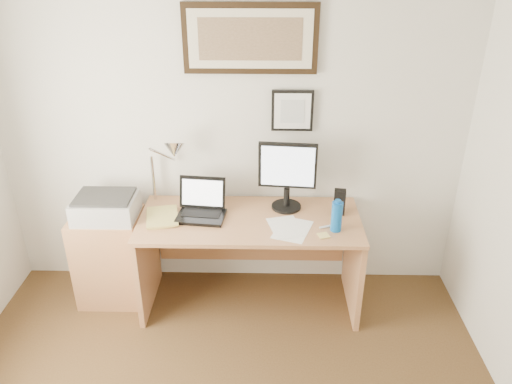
{
  "coord_description": "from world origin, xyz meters",
  "views": [
    {
      "loc": [
        0.26,
        -1.48,
        2.55
      ],
      "look_at": [
        0.2,
        1.43,
        1.07
      ],
      "focal_mm": 35.0,
      "sensor_mm": 36.0,
      "label": 1
    }
  ],
  "objects_px": {
    "water_bottle": "(337,217)",
    "laptop": "(202,208)",
    "side_cabinet": "(111,257)",
    "lcd_monitor": "(287,173)",
    "desk": "(250,240)",
    "book": "(146,218)",
    "printer": "(106,207)"
  },
  "relations": [
    {
      "from": "water_bottle",
      "to": "book",
      "type": "bearing_deg",
      "value": 175.1
    },
    {
      "from": "book",
      "to": "laptop",
      "type": "xyz_separation_m",
      "value": [
        0.39,
        0.08,
        0.05
      ]
    },
    {
      "from": "printer",
      "to": "lcd_monitor",
      "type": "bearing_deg",
      "value": 5.65
    },
    {
      "from": "water_bottle",
      "to": "book",
      "type": "relative_size",
      "value": 0.71
    },
    {
      "from": "water_bottle",
      "to": "printer",
      "type": "xyz_separation_m",
      "value": [
        -1.65,
        0.18,
        -0.04
      ]
    },
    {
      "from": "water_bottle",
      "to": "desk",
      "type": "distance_m",
      "value": 0.73
    },
    {
      "from": "side_cabinet",
      "to": "laptop",
      "type": "height_order",
      "value": "laptop"
    },
    {
      "from": "laptop",
      "to": "printer",
      "type": "height_order",
      "value": "laptop"
    },
    {
      "from": "water_bottle",
      "to": "laptop",
      "type": "height_order",
      "value": "laptop"
    },
    {
      "from": "desk",
      "to": "lcd_monitor",
      "type": "bearing_deg",
      "value": 16.14
    },
    {
      "from": "water_bottle",
      "to": "lcd_monitor",
      "type": "height_order",
      "value": "lcd_monitor"
    },
    {
      "from": "desk",
      "to": "printer",
      "type": "distance_m",
      "value": 1.09
    },
    {
      "from": "side_cabinet",
      "to": "lcd_monitor",
      "type": "relative_size",
      "value": 1.4
    },
    {
      "from": "book",
      "to": "desk",
      "type": "bearing_deg",
      "value": 8.97
    },
    {
      "from": "water_bottle",
      "to": "lcd_monitor",
      "type": "distance_m",
      "value": 0.49
    },
    {
      "from": "printer",
      "to": "water_bottle",
      "type": "bearing_deg",
      "value": -6.23
    },
    {
      "from": "side_cabinet",
      "to": "lcd_monitor",
      "type": "distance_m",
      "value": 1.5
    },
    {
      "from": "printer",
      "to": "laptop",
      "type": "bearing_deg",
      "value": 1.54
    },
    {
      "from": "side_cabinet",
      "to": "printer",
      "type": "distance_m",
      "value": 0.45
    },
    {
      "from": "desk",
      "to": "book",
      "type": "bearing_deg",
      "value": -171.03
    },
    {
      "from": "desk",
      "to": "printer",
      "type": "xyz_separation_m",
      "value": [
        -1.05,
        -0.05,
        0.3
      ]
    },
    {
      "from": "side_cabinet",
      "to": "laptop",
      "type": "distance_m",
      "value": 0.84
    },
    {
      "from": "water_bottle",
      "to": "desk",
      "type": "height_order",
      "value": "water_bottle"
    },
    {
      "from": "book",
      "to": "desk",
      "type": "xyz_separation_m",
      "value": [
        0.74,
        0.12,
        -0.25
      ]
    },
    {
      "from": "water_bottle",
      "to": "lcd_monitor",
      "type": "bearing_deg",
      "value": 136.89
    },
    {
      "from": "printer",
      "to": "desk",
      "type": "bearing_deg",
      "value": 2.85
    },
    {
      "from": "laptop",
      "to": "lcd_monitor",
      "type": "xyz_separation_m",
      "value": [
        0.62,
        0.11,
        0.23
      ]
    },
    {
      "from": "book",
      "to": "desk",
      "type": "height_order",
      "value": "book"
    },
    {
      "from": "water_bottle",
      "to": "laptop",
      "type": "xyz_separation_m",
      "value": [
        -0.95,
        0.2,
        -0.05
      ]
    },
    {
      "from": "side_cabinet",
      "to": "printer",
      "type": "xyz_separation_m",
      "value": [
        0.02,
        -0.02,
        0.45
      ]
    },
    {
      "from": "lcd_monitor",
      "to": "side_cabinet",
      "type": "bearing_deg",
      "value": -175.17
    },
    {
      "from": "desk",
      "to": "laptop",
      "type": "bearing_deg",
      "value": -174.57
    }
  ]
}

